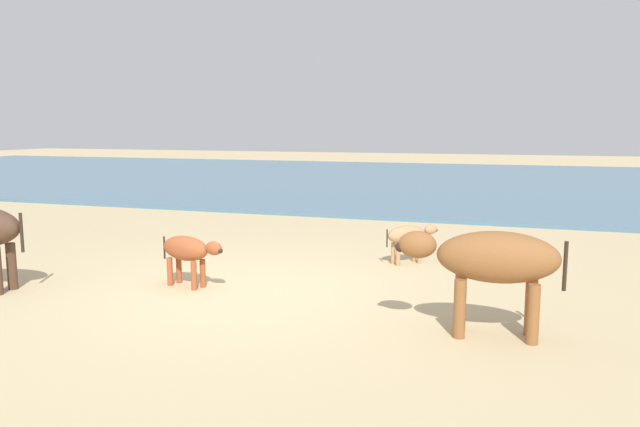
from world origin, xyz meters
TOP-DOWN VIEW (x-y plane):
  - ground at (0.00, 0.00)m, footprint 80.00×80.00m
  - sea_water at (0.00, 16.17)m, footprint 60.00×20.00m
  - cow_adult_brown at (2.99, -0.66)m, footprint 1.62×0.54m
  - calf_near_tan at (1.68, 2.22)m, footprint 0.76×0.73m
  - calf_far_rust at (-0.76, 0.01)m, footprint 1.00×0.46m

SIDE VIEW (x-z plane):
  - ground at x=0.00m, z-range 0.00..0.00m
  - sea_water at x=0.00m, z-range 0.00..0.08m
  - calf_near_tan at x=1.68m, z-range 0.13..0.71m
  - calf_far_rust at x=-0.76m, z-range 0.14..0.80m
  - cow_adult_brown at x=2.99m, z-range 0.23..1.28m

